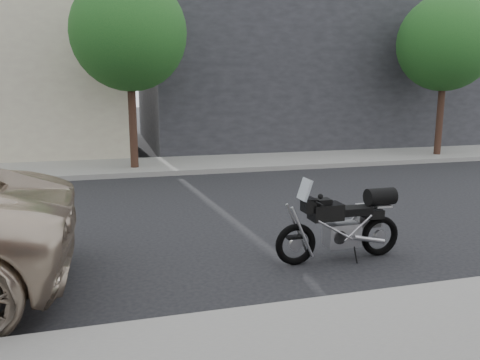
% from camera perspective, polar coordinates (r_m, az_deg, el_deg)
% --- Properties ---
extents(ground, '(120.00, 120.00, 0.00)m').
position_cam_1_polar(ground, '(9.40, 1.67, -4.57)').
color(ground, black).
rests_on(ground, ground).
extents(far_sidewalk, '(44.00, 3.00, 0.15)m').
position_cam_1_polar(far_sidewalk, '(15.58, -5.43, 1.92)').
color(far_sidewalk, gray).
rests_on(far_sidewalk, ground).
extents(far_building_dark, '(16.00, 11.00, 7.00)m').
position_cam_1_polar(far_building_dark, '(24.19, 8.28, 13.22)').
color(far_building_dark, '#26262A').
rests_on(far_building_dark, ground).
extents(street_tree_left, '(3.40, 3.40, 5.70)m').
position_cam_1_polar(street_tree_left, '(18.81, 23.80, 15.04)').
color(street_tree_left, '#3B251B').
rests_on(street_tree_left, far_sidewalk).
extents(street_tree_mid, '(3.40, 3.40, 5.70)m').
position_cam_1_polar(street_tree_mid, '(14.75, -13.38, 17.02)').
color(street_tree_mid, '#3B251B').
rests_on(street_tree_mid, far_sidewalk).
extents(motorcycle, '(2.02, 0.67, 1.28)m').
position_cam_1_polar(motorcycle, '(7.21, 12.90, -5.16)').
color(motorcycle, black).
rests_on(motorcycle, ground).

